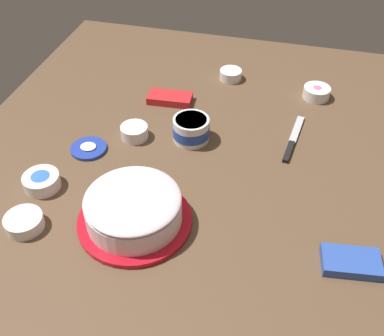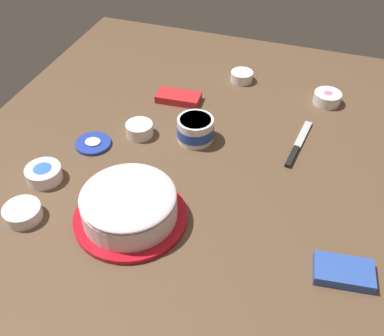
% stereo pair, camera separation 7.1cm
% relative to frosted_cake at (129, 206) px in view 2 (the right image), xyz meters
% --- Properties ---
extents(ground_plane, '(1.54, 1.54, 0.00)m').
position_rel_frosted_cake_xyz_m(ground_plane, '(0.15, 0.30, -0.05)').
color(ground_plane, brown).
extents(frosted_cake, '(0.29, 0.29, 0.10)m').
position_rel_frosted_cake_xyz_m(frosted_cake, '(0.00, 0.00, 0.00)').
color(frosted_cake, red).
rests_on(frosted_cake, ground_plane).
extents(frosting_tub, '(0.11, 0.11, 0.07)m').
position_rel_frosted_cake_xyz_m(frosting_tub, '(0.05, 0.36, -0.01)').
color(frosting_tub, white).
rests_on(frosting_tub, ground_plane).
extents(frosting_tub_lid, '(0.11, 0.11, 0.02)m').
position_rel_frosted_cake_xyz_m(frosting_tub_lid, '(-0.23, 0.24, -0.04)').
color(frosting_tub_lid, '#233DAD').
rests_on(frosting_tub_lid, ground_plane).
extents(spreading_knife, '(0.05, 0.24, 0.01)m').
position_rel_frosted_cake_xyz_m(spreading_knife, '(0.36, 0.42, -0.04)').
color(spreading_knife, silver).
rests_on(spreading_knife, ground_plane).
extents(sprinkle_bowl_rainbow, '(0.10, 0.10, 0.03)m').
position_rel_frosted_cake_xyz_m(sprinkle_bowl_rainbow, '(-0.26, -0.08, -0.03)').
color(sprinkle_bowl_rainbow, white).
rests_on(sprinkle_bowl_rainbow, ground_plane).
extents(sprinkle_bowl_yellow, '(0.08, 0.08, 0.04)m').
position_rel_frosted_cake_xyz_m(sprinkle_bowl_yellow, '(0.11, 0.74, -0.03)').
color(sprinkle_bowl_yellow, white).
rests_on(sprinkle_bowl_yellow, ground_plane).
extents(sprinkle_bowl_blue, '(0.10, 0.10, 0.04)m').
position_rel_frosted_cake_xyz_m(sprinkle_bowl_blue, '(-0.29, 0.06, -0.02)').
color(sprinkle_bowl_blue, white).
rests_on(sprinkle_bowl_blue, ground_plane).
extents(sprinkle_bowl_pink, '(0.09, 0.09, 0.04)m').
position_rel_frosted_cake_xyz_m(sprinkle_bowl_pink, '(0.41, 0.69, -0.02)').
color(sprinkle_bowl_pink, white).
rests_on(sprinkle_bowl_pink, ground_plane).
extents(sprinkle_bowl_orange, '(0.08, 0.08, 0.04)m').
position_rel_frosted_cake_xyz_m(sprinkle_bowl_orange, '(-0.12, 0.33, -0.03)').
color(sprinkle_bowl_orange, white).
rests_on(sprinkle_bowl_orange, ground_plane).
extents(candy_box_lower, '(0.14, 0.10, 0.03)m').
position_rel_frosted_cake_xyz_m(candy_box_lower, '(0.53, -0.00, -0.03)').
color(candy_box_lower, '#2D51B2').
rests_on(candy_box_lower, ground_plane).
extents(candy_box_upper, '(0.15, 0.08, 0.03)m').
position_rel_frosted_cake_xyz_m(candy_box_upper, '(-0.07, 0.55, -0.03)').
color(candy_box_upper, red).
rests_on(candy_box_upper, ground_plane).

